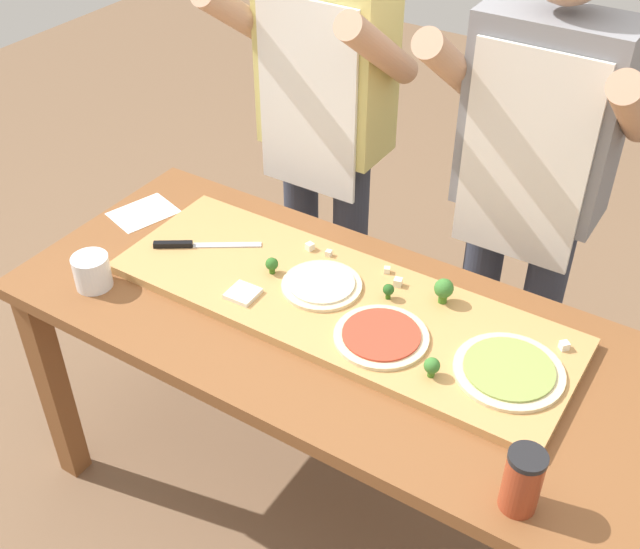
{
  "coord_description": "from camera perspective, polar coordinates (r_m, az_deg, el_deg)",
  "views": [
    {
      "loc": [
        0.77,
        -1.31,
        2.11
      ],
      "look_at": [
        -0.1,
        0.07,
        0.85
      ],
      "focal_mm": 44.07,
      "sensor_mm": 36.0,
      "label": 1
    }
  ],
  "objects": [
    {
      "name": "broccoli_floret_front_left",
      "position": [
        2.11,
        -3.52,
        0.74
      ],
      "size": [
        0.04,
        0.04,
        0.05
      ],
      "color": "#366618",
      "rests_on": "cutting_board"
    },
    {
      "name": "cutting_board",
      "position": [
        2.05,
        1.36,
        -2.09
      ],
      "size": [
        1.24,
        0.43,
        0.03
      ],
      "primitive_type": "cube",
      "color": "tan",
      "rests_on": "prep_table"
    },
    {
      "name": "broccoli_floret_front_mid",
      "position": [
        2.03,
        4.99,
        -1.14
      ],
      "size": [
        0.03,
        0.03,
        0.04
      ],
      "color": "#2C5915",
      "rests_on": "cutting_board"
    },
    {
      "name": "cheese_crumble_e",
      "position": [
        2.09,
        5.68,
        -0.56
      ],
      "size": [
        0.03,
        0.03,
        0.02
      ],
      "primitive_type": "cube",
      "rotation": [
        0.0,
        0.0,
        0.24
      ],
      "color": "silver",
      "rests_on": "cutting_board"
    },
    {
      "name": "prep_table",
      "position": [
        2.08,
        1.29,
        -5.61
      ],
      "size": [
        1.76,
        0.75,
        0.79
      ],
      "color": "brown",
      "rests_on": "ground"
    },
    {
      "name": "recipe_note",
      "position": [
        2.48,
        -12.71,
        4.4
      ],
      "size": [
        0.19,
        0.22,
        0.0
      ],
      "primitive_type": "cube",
      "rotation": [
        0.0,
        0.0,
        -0.3
      ],
      "color": "white",
      "rests_on": "prep_table"
    },
    {
      "name": "broccoli_floret_back_left",
      "position": [
        1.83,
        8.12,
        -6.61
      ],
      "size": [
        0.04,
        0.04,
        0.05
      ],
      "color": "#3F7220",
      "rests_on": "cutting_board"
    },
    {
      "name": "pizza_slice_near_left",
      "position": [
        2.06,
        -5.62,
        -1.38
      ],
      "size": [
        0.08,
        0.08,
        0.01
      ],
      "primitive_type": "cube",
      "rotation": [
        0.0,
        0.0,
        0.03
      ],
      "color": "silver",
      "rests_on": "cutting_board"
    },
    {
      "name": "sauce_jar",
      "position": [
        1.62,
        14.49,
        -14.3
      ],
      "size": [
        0.08,
        0.08,
        0.15
      ],
      "color": "#99381E",
      "rests_on": "prep_table"
    },
    {
      "name": "cook_left",
      "position": [
        2.51,
        0.32,
        11.34
      ],
      "size": [
        0.54,
        0.39,
        1.67
      ],
      "color": "#333847",
      "rests_on": "ground"
    },
    {
      "name": "cook_right",
      "position": [
        2.27,
        15.09,
        6.91
      ],
      "size": [
        0.54,
        0.39,
        1.67
      ],
      "color": "#333847",
      "rests_on": "ground"
    },
    {
      "name": "chefs_knife",
      "position": [
        2.25,
        -9.25,
        2.18
      ],
      "size": [
        0.26,
        0.18,
        0.02
      ],
      "color": "#B7BABF",
      "rests_on": "cutting_board"
    },
    {
      "name": "broccoli_floret_center_right",
      "position": [
        2.03,
        8.98,
        -1.06
      ],
      "size": [
        0.05,
        0.05,
        0.07
      ],
      "color": "#3F7220",
      "rests_on": "cutting_board"
    },
    {
      "name": "pizza_whole_tomato_red",
      "position": [
        1.92,
        4.47,
        -4.47
      ],
      "size": [
        0.23,
        0.23,
        0.02
      ],
      "color": "beige",
      "rests_on": "cutting_board"
    },
    {
      "name": "cheese_crumble_d",
      "position": [
        2.21,
        -0.75,
        2.05
      ],
      "size": [
        0.03,
        0.03,
        0.02
      ],
      "primitive_type": "cube",
      "rotation": [
        0.0,
        0.0,
        1.28
      ],
      "color": "silver",
      "rests_on": "cutting_board"
    },
    {
      "name": "cheese_crumble_a",
      "position": [
        2.19,
        0.64,
        1.56
      ],
      "size": [
        0.02,
        0.02,
        0.02
      ],
      "primitive_type": "cube",
      "rotation": [
        0.0,
        0.0,
        0.16
      ],
      "color": "silver",
      "rests_on": "cutting_board"
    },
    {
      "name": "pizza_whole_cheese_artichoke",
      "position": [
        2.07,
        0.12,
        -0.75
      ],
      "size": [
        0.21,
        0.21,
        0.02
      ],
      "color": "beige",
      "rests_on": "cutting_board"
    },
    {
      "name": "cheese_crumble_c",
      "position": [
        2.13,
        4.89,
        0.33
      ],
      "size": [
        0.02,
        0.02,
        0.02
      ],
      "primitive_type": "cube",
      "rotation": [
        0.0,
        0.0,
        0.44
      ],
      "color": "silver",
      "rests_on": "cutting_board"
    },
    {
      "name": "cheese_crumble_b",
      "position": [
        1.98,
        17.32,
        -4.95
      ],
      "size": [
        0.03,
        0.03,
        0.02
      ],
      "primitive_type": "cube",
      "rotation": [
        0.0,
        0.0,
        0.82
      ],
      "color": "white",
      "rests_on": "cutting_board"
    },
    {
      "name": "ground_plane",
      "position": [
        2.6,
        1.07,
        -16.67
      ],
      "size": [
        8.0,
        8.0,
        0.0
      ],
      "primitive_type": "plane",
      "color": "brown"
    },
    {
      "name": "pizza_whole_pesto_green",
      "position": [
        1.88,
        13.56,
        -6.78
      ],
      "size": [
        0.26,
        0.26,
        0.02
      ],
      "color": "beige",
      "rests_on": "cutting_board"
    },
    {
      "name": "flour_cup",
      "position": [
        2.19,
        -16.2,
        0.09
      ],
      "size": [
        0.1,
        0.1,
        0.09
      ],
      "color": "white",
      "rests_on": "prep_table"
    }
  ]
}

